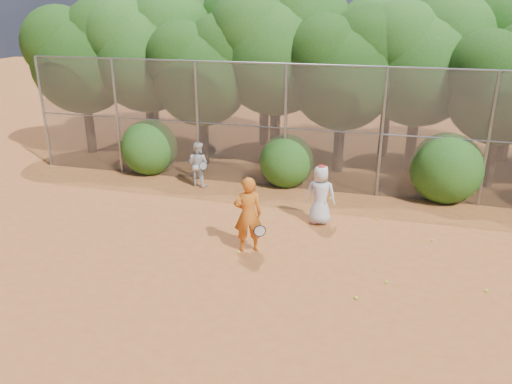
% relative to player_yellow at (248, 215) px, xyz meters
% --- Properties ---
extents(ground, '(80.00, 80.00, 0.00)m').
position_rel_player_yellow_xyz_m(ground, '(0.88, -1.34, -0.95)').
color(ground, '#9F5324').
rests_on(ground, ground).
extents(fence_back, '(20.05, 0.09, 4.03)m').
position_rel_player_yellow_xyz_m(fence_back, '(0.76, 4.66, 1.10)').
color(fence_back, gray).
rests_on(fence_back, ground).
extents(tree_0, '(4.38, 3.81, 6.00)m').
position_rel_player_yellow_xyz_m(tree_0, '(-8.57, 6.70, 2.98)').
color(tree_0, black).
rests_on(tree_0, ground).
extents(tree_1, '(4.64, 4.03, 6.35)m').
position_rel_player_yellow_xyz_m(tree_1, '(-6.06, 7.20, 3.21)').
color(tree_1, black).
rests_on(tree_1, ground).
extents(tree_2, '(3.99, 3.47, 5.47)m').
position_rel_player_yellow_xyz_m(tree_2, '(-3.57, 6.49, 2.63)').
color(tree_2, black).
rests_on(tree_2, ground).
extents(tree_3, '(4.89, 4.26, 6.70)m').
position_rel_player_yellow_xyz_m(tree_3, '(-1.06, 7.50, 3.44)').
color(tree_3, black).
rests_on(tree_3, ground).
extents(tree_4, '(4.19, 3.64, 5.73)m').
position_rel_player_yellow_xyz_m(tree_4, '(1.43, 6.90, 2.81)').
color(tree_4, black).
rests_on(tree_4, ground).
extents(tree_5, '(4.51, 3.92, 6.17)m').
position_rel_player_yellow_xyz_m(tree_5, '(3.94, 7.70, 3.10)').
color(tree_5, black).
rests_on(tree_5, ground).
extents(tree_6, '(3.86, 3.36, 5.29)m').
position_rel_player_yellow_xyz_m(tree_6, '(6.43, 6.69, 2.52)').
color(tree_6, black).
rests_on(tree_6, ground).
extents(tree_9, '(4.83, 4.20, 6.62)m').
position_rel_player_yellow_xyz_m(tree_9, '(-7.06, 9.50, 3.39)').
color(tree_9, black).
rests_on(tree_9, ground).
extents(tree_10, '(5.15, 4.48, 7.06)m').
position_rel_player_yellow_xyz_m(tree_10, '(-2.06, 9.70, 3.68)').
color(tree_10, black).
rests_on(tree_10, ground).
extents(tree_11, '(4.64, 4.03, 6.35)m').
position_rel_player_yellow_xyz_m(tree_11, '(2.94, 9.30, 3.21)').
color(tree_11, black).
rests_on(tree_11, ground).
extents(bush_0, '(2.00, 2.00, 2.00)m').
position_rel_player_yellow_xyz_m(bush_0, '(-5.12, 4.96, 0.05)').
color(bush_0, '#204F13').
rests_on(bush_0, ground).
extents(bush_1, '(1.80, 1.80, 1.80)m').
position_rel_player_yellow_xyz_m(bush_1, '(-0.12, 4.96, -0.05)').
color(bush_1, '#204F13').
rests_on(bush_1, ground).
extents(bush_2, '(2.20, 2.20, 2.20)m').
position_rel_player_yellow_xyz_m(bush_2, '(4.88, 4.96, 0.15)').
color(bush_2, '#204F13').
rests_on(bush_2, ground).
extents(player_yellow, '(0.91, 0.70, 1.91)m').
position_rel_player_yellow_xyz_m(player_yellow, '(0.00, 0.00, 0.00)').
color(player_yellow, '#C76117').
rests_on(player_yellow, ground).
extents(player_teen, '(0.85, 0.58, 1.70)m').
position_rel_player_yellow_xyz_m(player_teen, '(1.45, 2.08, -0.11)').
color(player_teen, silver).
rests_on(player_teen, ground).
extents(player_white, '(0.87, 0.74, 1.50)m').
position_rel_player_yellow_xyz_m(player_white, '(-2.91, 4.06, -0.20)').
color(player_white, silver).
rests_on(player_white, ground).
extents(ball_0, '(0.07, 0.07, 0.07)m').
position_rel_player_yellow_xyz_m(ball_0, '(3.35, -0.72, -0.92)').
color(ball_0, '#BCE229').
rests_on(ball_0, ground).
extents(ball_1, '(0.07, 0.07, 0.07)m').
position_rel_player_yellow_xyz_m(ball_1, '(4.42, 1.70, -0.92)').
color(ball_1, '#BCE229').
rests_on(ball_1, ground).
extents(ball_2, '(0.07, 0.07, 0.07)m').
position_rel_player_yellow_xyz_m(ball_2, '(2.77, -1.53, -0.92)').
color(ball_2, '#BCE229').
rests_on(ball_2, ground).
extents(ball_4, '(0.07, 0.07, 0.07)m').
position_rel_player_yellow_xyz_m(ball_4, '(-0.19, -0.22, -0.92)').
color(ball_4, '#BCE229').
rests_on(ball_4, ground).
extents(ball_5, '(0.07, 0.07, 0.07)m').
position_rel_player_yellow_xyz_m(ball_5, '(2.99, 2.68, -0.92)').
color(ball_5, '#BCE229').
rests_on(ball_5, ground).
extents(ball_6, '(0.07, 0.07, 0.07)m').
position_rel_player_yellow_xyz_m(ball_6, '(5.40, -0.51, -0.92)').
color(ball_6, '#BCE229').
rests_on(ball_6, ground).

